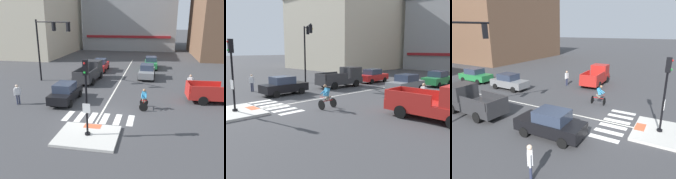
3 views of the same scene
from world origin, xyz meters
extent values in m
plane|color=#3D3D3F|center=(0.00, 0.00, 0.00)|extent=(300.00, 300.00, 0.00)
cube|color=beige|center=(0.00, -2.88, 0.07)|extent=(3.62, 2.94, 0.15)
cube|color=#DB5B38|center=(0.00, -1.77, 0.15)|extent=(1.10, 0.60, 0.01)
cylinder|color=black|center=(0.00, -2.88, 0.21)|extent=(0.32, 0.32, 0.12)
cylinder|color=black|center=(0.00, -2.88, 2.01)|extent=(0.12, 0.12, 3.49)
cube|color=white|center=(0.00, -2.96, 1.84)|extent=(0.44, 0.03, 0.56)
cube|color=black|center=(0.00, -2.88, 4.18)|extent=(0.24, 0.28, 0.84)
sphere|color=red|center=(0.00, -3.04, 4.43)|extent=(0.12, 0.12, 0.12)
sphere|color=green|center=(0.00, -3.04, 3.93)|extent=(0.12, 0.12, 0.12)
cube|color=silver|center=(-2.25, -0.16, 0.00)|extent=(0.44, 1.80, 0.01)
cube|color=silver|center=(-1.35, -0.16, 0.00)|extent=(0.44, 1.80, 0.01)
cube|color=silver|center=(-0.45, -0.16, 0.00)|extent=(0.44, 1.80, 0.01)
cube|color=silver|center=(0.45, -0.16, 0.00)|extent=(0.44, 1.80, 0.01)
cube|color=silver|center=(1.35, -0.16, 0.00)|extent=(0.44, 1.80, 0.01)
cube|color=silver|center=(2.25, -0.16, 0.00)|extent=(0.44, 1.80, 0.01)
cube|color=silver|center=(0.02, 10.00, 0.00)|extent=(0.14, 28.00, 0.01)
cylinder|color=black|center=(-8.88, 8.74, 3.33)|extent=(0.18, 0.18, 6.66)
cylinder|color=black|center=(-6.53, 7.48, 6.41)|extent=(4.75, 2.60, 0.11)
cube|color=black|center=(-6.29, 7.36, 5.96)|extent=(0.37, 0.39, 0.80)
sphere|color=gold|center=(-6.21, 7.51, 5.96)|extent=(0.12, 0.12, 0.12)
cube|color=black|center=(-4.41, 6.35, 5.96)|extent=(0.37, 0.39, 0.80)
sphere|color=gold|center=(-4.33, 6.50, 5.96)|extent=(0.12, 0.12, 0.12)
cube|color=beige|center=(-22.58, 28.80, 7.13)|extent=(18.83, 18.50, 14.27)
cube|color=gray|center=(-2.23, 43.80, 6.73)|extent=(20.07, 16.89, 13.46)
cube|color=maroon|center=(-2.23, 35.20, 3.10)|extent=(18.06, 0.30, 0.50)
cube|color=slate|center=(2.87, 12.00, 0.65)|extent=(1.78, 4.13, 0.70)
cube|color=#2D384C|center=(2.87, 12.15, 1.32)|extent=(1.52, 1.93, 0.64)
cylinder|color=black|center=(3.68, 10.71, 0.30)|extent=(0.19, 0.60, 0.60)
cylinder|color=black|center=(2.01, 10.74, 0.30)|extent=(0.19, 0.60, 0.60)
cylinder|color=black|center=(3.73, 13.25, 0.30)|extent=(0.19, 0.60, 0.60)
cylinder|color=black|center=(2.06, 13.28, 0.30)|extent=(0.19, 0.60, 0.60)
cube|color=red|center=(-3.41, 14.88, 0.65)|extent=(1.80, 4.14, 0.70)
cube|color=#2D384C|center=(-3.41, 14.73, 1.32)|extent=(1.53, 1.94, 0.64)
cylinder|color=black|center=(-4.28, 16.13, 0.30)|extent=(0.20, 0.60, 0.60)
cylinder|color=black|center=(-2.61, 16.17, 0.30)|extent=(0.20, 0.60, 0.60)
cylinder|color=black|center=(-4.21, 13.59, 0.30)|extent=(0.20, 0.60, 0.60)
cylinder|color=black|center=(-2.55, 13.63, 0.30)|extent=(0.20, 0.60, 0.60)
cube|color=black|center=(-3.52, 2.70, 0.65)|extent=(1.77, 4.13, 0.70)
cube|color=#2D384C|center=(-3.51, 2.55, 1.32)|extent=(1.51, 1.93, 0.64)
cylinder|color=black|center=(-4.37, 3.95, 0.30)|extent=(0.19, 0.60, 0.60)
cylinder|color=black|center=(-2.71, 3.98, 0.30)|extent=(0.19, 0.60, 0.60)
cylinder|color=black|center=(-4.33, 1.41, 0.30)|extent=(0.19, 0.60, 0.60)
cylinder|color=black|center=(-2.66, 1.44, 0.30)|extent=(0.19, 0.60, 0.60)
cube|color=#237A3D|center=(3.21, 17.79, 0.65)|extent=(1.77, 4.13, 0.70)
cube|color=#2D384C|center=(3.21, 17.94, 1.32)|extent=(1.51, 1.93, 0.64)
cylinder|color=black|center=(4.06, 16.54, 0.30)|extent=(0.19, 0.60, 0.60)
cylinder|color=black|center=(2.40, 16.51, 0.30)|extent=(0.19, 0.60, 0.60)
cylinder|color=black|center=(4.02, 19.08, 0.30)|extent=(0.19, 0.60, 0.60)
cylinder|color=black|center=(2.35, 19.05, 0.30)|extent=(0.19, 0.60, 0.60)
cube|color=#2D2D30|center=(-3.44, 9.31, 0.68)|extent=(2.19, 5.20, 0.60)
cube|color=#2D2D30|center=(-3.34, 10.91, 1.53)|extent=(1.90, 1.80, 1.10)
cube|color=#2D384C|center=(-3.30, 11.74, 1.61)|extent=(1.62, 0.17, 0.60)
cube|color=#2D2D30|center=(-4.39, 8.35, 1.28)|extent=(0.28, 2.81, 0.60)
cube|color=#2D2D30|center=(-2.61, 8.24, 1.28)|extent=(0.28, 2.81, 0.60)
cube|color=#2D2D30|center=(-3.58, 6.82, 1.28)|extent=(1.80, 0.21, 0.60)
cylinder|color=black|center=(-4.26, 10.95, 0.38)|extent=(0.28, 0.77, 0.76)
cylinder|color=black|center=(-2.44, 10.84, 0.38)|extent=(0.28, 0.77, 0.76)
cylinder|color=black|center=(-4.43, 7.97, 0.38)|extent=(0.28, 0.77, 0.76)
cylinder|color=black|center=(-2.61, 7.86, 0.38)|extent=(0.28, 0.77, 0.76)
cube|color=red|center=(9.03, 4.78, 0.68)|extent=(5.18, 2.13, 0.60)
cube|color=red|center=(7.97, 5.62, 1.28)|extent=(2.81, 0.25, 0.60)
cube|color=red|center=(8.05, 3.84, 1.28)|extent=(2.81, 0.25, 0.60)
cube|color=red|center=(6.53, 4.67, 1.28)|extent=(0.18, 1.80, 0.60)
cylinder|color=black|center=(7.59, 5.63, 0.38)|extent=(0.77, 0.27, 0.76)
cylinder|color=black|center=(7.67, 3.80, 0.38)|extent=(0.77, 0.27, 0.76)
cylinder|color=black|center=(3.03, 1.65, 0.33)|extent=(0.66, 0.05, 0.66)
cylinder|color=black|center=(3.01, 2.70, 0.33)|extent=(0.66, 0.05, 0.66)
cylinder|color=#B21E1E|center=(3.02, 2.17, 0.55)|extent=(0.06, 0.89, 0.05)
cylinder|color=#B21E1E|center=(3.02, 2.35, 0.73)|extent=(0.04, 0.04, 0.30)
cylinder|color=#B21E1E|center=(3.03, 1.70, 0.85)|extent=(0.44, 0.04, 0.04)
cylinder|color=#6B6051|center=(3.10, 2.19, 0.73)|extent=(0.13, 0.40, 0.33)
cylinder|color=#6B6051|center=(2.94, 2.19, 0.73)|extent=(0.13, 0.40, 0.33)
cube|color=#338CBF|center=(3.02, 2.09, 1.16)|extent=(0.35, 0.39, 0.60)
sphere|color=#936B4C|center=(3.02, 1.97, 1.57)|extent=(0.22, 0.22, 0.22)
cylinder|color=#338CBF|center=(3.18, 1.92, 1.16)|extent=(0.09, 0.46, 0.31)
cylinder|color=#338CBF|center=(2.86, 1.91, 1.16)|extent=(0.09, 0.46, 0.31)
cylinder|color=#2D334C|center=(-7.15, 1.25, 0.41)|extent=(0.12, 0.12, 0.82)
cylinder|color=#2D334C|center=(-7.02, 1.35, 0.41)|extent=(0.12, 0.12, 0.82)
cube|color=silver|center=(-7.08, 1.30, 1.12)|extent=(0.42, 0.40, 0.60)
cylinder|color=silver|center=(-7.26, 1.16, 1.07)|extent=(0.09, 0.09, 0.56)
cylinder|color=silver|center=(-6.90, 1.45, 1.07)|extent=(0.09, 0.09, 0.56)
sphere|color=beige|center=(-7.08, 1.30, 1.56)|extent=(0.22, 0.22, 0.22)
cylinder|color=#2D334C|center=(7.19, 7.43, 0.41)|extent=(0.12, 0.12, 0.82)
cylinder|color=#2D334C|center=(7.04, 7.47, 0.41)|extent=(0.12, 0.12, 0.82)
cube|color=silver|center=(7.12, 7.45, 1.12)|extent=(0.41, 0.31, 0.60)
cylinder|color=silver|center=(7.34, 7.39, 1.07)|extent=(0.09, 0.09, 0.56)
cylinder|color=silver|center=(6.89, 7.51, 1.07)|extent=(0.09, 0.09, 0.56)
sphere|color=tan|center=(7.12, 7.45, 1.56)|extent=(0.22, 0.22, 0.22)
camera|label=1|loc=(3.61, -14.47, 6.65)|focal=36.54mm
camera|label=2|loc=(15.26, -8.16, 3.96)|focal=38.87mm
camera|label=3|loc=(-12.69, -3.46, 6.02)|focal=33.19mm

